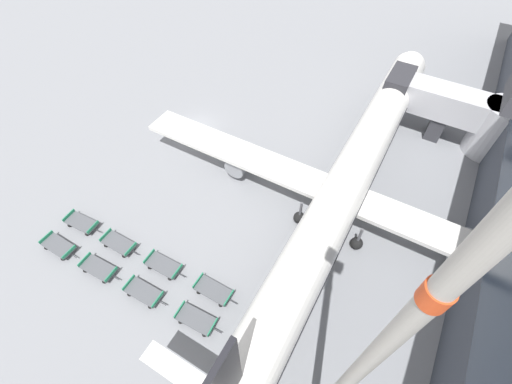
{
  "coord_description": "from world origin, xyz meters",
  "views": [
    {
      "loc": [
        21.93,
        -24.13,
        26.7
      ],
      "look_at": [
        11.85,
        -6.67,
        2.0
      ],
      "focal_mm": 24.0,
      "sensor_mm": 36.0,
      "label": 1
    }
  ],
  "objects_px": {
    "baggage_dolly_row_mid_a_col_b": "(119,244)",
    "baggage_dolly_row_mid_a_col_d": "(214,290)",
    "baggage_dolly_row_near_col_b": "(99,268)",
    "baggage_dolly_row_mid_a_col_a": "(82,223)",
    "airplane": "(348,182)",
    "baggage_dolly_row_near_col_d": "(196,319)",
    "apron_light_mast": "(366,363)",
    "baggage_dolly_row_mid_a_col_c": "(164,265)",
    "baggage_dolly_row_near_col_c": "(144,292)",
    "baggage_dolly_row_near_col_a": "(59,246)"
  },
  "relations": [
    {
      "from": "baggage_dolly_row_near_col_d",
      "to": "apron_light_mast",
      "type": "bearing_deg",
      "value": -6.81
    },
    {
      "from": "baggage_dolly_row_near_col_c",
      "to": "baggage_dolly_row_mid_a_col_d",
      "type": "bearing_deg",
      "value": 31.54
    },
    {
      "from": "baggage_dolly_row_near_col_a",
      "to": "baggage_dolly_row_near_col_c",
      "type": "distance_m",
      "value": 9.36
    },
    {
      "from": "airplane",
      "to": "baggage_dolly_row_mid_a_col_d",
      "type": "bearing_deg",
      "value": -112.89
    },
    {
      "from": "baggage_dolly_row_mid_a_col_a",
      "to": "baggage_dolly_row_mid_a_col_d",
      "type": "height_order",
      "value": "same"
    },
    {
      "from": "airplane",
      "to": "baggage_dolly_row_mid_a_col_b",
      "type": "relative_size",
      "value": 12.28
    },
    {
      "from": "airplane",
      "to": "baggage_dolly_row_mid_a_col_d",
      "type": "distance_m",
      "value": 14.9
    },
    {
      "from": "baggage_dolly_row_near_col_a",
      "to": "baggage_dolly_row_mid_a_col_b",
      "type": "relative_size",
      "value": 1.0
    },
    {
      "from": "baggage_dolly_row_mid_a_col_c",
      "to": "apron_light_mast",
      "type": "xyz_separation_m",
      "value": [
        15.25,
        -3.49,
        13.77
      ]
    },
    {
      "from": "baggage_dolly_row_mid_a_col_a",
      "to": "baggage_dolly_row_mid_a_col_c",
      "type": "xyz_separation_m",
      "value": [
        9.34,
        0.41,
        0.0
      ]
    },
    {
      "from": "baggage_dolly_row_mid_a_col_b",
      "to": "baggage_dolly_row_mid_a_col_d",
      "type": "xyz_separation_m",
      "value": [
        9.71,
        0.6,
        0.0
      ]
    },
    {
      "from": "baggage_dolly_row_near_col_b",
      "to": "baggage_dolly_row_mid_a_col_d",
      "type": "relative_size",
      "value": 1.01
    },
    {
      "from": "baggage_dolly_row_near_col_b",
      "to": "baggage_dolly_row_near_col_d",
      "type": "height_order",
      "value": "same"
    },
    {
      "from": "baggage_dolly_row_near_col_b",
      "to": "baggage_dolly_row_near_col_c",
      "type": "xyz_separation_m",
      "value": [
        4.7,
        0.3,
        0.0
      ]
    },
    {
      "from": "baggage_dolly_row_mid_a_col_a",
      "to": "apron_light_mast",
      "type": "relative_size",
      "value": 0.15
    },
    {
      "from": "baggage_dolly_row_mid_a_col_d",
      "to": "airplane",
      "type": "bearing_deg",
      "value": 67.11
    },
    {
      "from": "airplane",
      "to": "baggage_dolly_row_near_col_c",
      "type": "xyz_separation_m",
      "value": [
        -10.41,
        -16.34,
        -3.09
      ]
    },
    {
      "from": "baggage_dolly_row_mid_a_col_d",
      "to": "baggage_dolly_row_mid_a_col_a",
      "type": "bearing_deg",
      "value": -177.26
    },
    {
      "from": "airplane",
      "to": "baggage_dolly_row_near_col_a",
      "type": "xyz_separation_m",
      "value": [
        -19.76,
        -16.86,
        -3.09
      ]
    },
    {
      "from": "baggage_dolly_row_near_col_a",
      "to": "apron_light_mast",
      "type": "xyz_separation_m",
      "value": [
        24.42,
        -0.34,
        13.77
      ]
    },
    {
      "from": "apron_light_mast",
      "to": "baggage_dolly_row_mid_a_col_b",
      "type": "bearing_deg",
      "value": 171.02
    },
    {
      "from": "baggage_dolly_row_mid_a_col_d",
      "to": "apron_light_mast",
      "type": "relative_size",
      "value": 0.15
    },
    {
      "from": "apron_light_mast",
      "to": "airplane",
      "type": "bearing_deg",
      "value": 105.19
    },
    {
      "from": "baggage_dolly_row_near_col_b",
      "to": "baggage_dolly_row_mid_a_col_a",
      "type": "relative_size",
      "value": 1.0
    },
    {
      "from": "baggage_dolly_row_near_col_d",
      "to": "baggage_dolly_row_mid_a_col_c",
      "type": "bearing_deg",
      "value": 155.84
    },
    {
      "from": "baggage_dolly_row_near_col_d",
      "to": "baggage_dolly_row_mid_a_col_b",
      "type": "height_order",
      "value": "same"
    },
    {
      "from": "baggage_dolly_row_mid_a_col_d",
      "to": "baggage_dolly_row_mid_a_col_c",
      "type": "bearing_deg",
      "value": -176.84
    },
    {
      "from": "baggage_dolly_row_near_col_b",
      "to": "baggage_dolly_row_mid_a_col_b",
      "type": "bearing_deg",
      "value": 95.76
    },
    {
      "from": "baggage_dolly_row_near_col_c",
      "to": "baggage_dolly_row_mid_a_col_a",
      "type": "xyz_separation_m",
      "value": [
        -9.5,
        2.23,
        0.0
      ]
    },
    {
      "from": "baggage_dolly_row_mid_a_col_a",
      "to": "baggage_dolly_row_near_col_b",
      "type": "bearing_deg",
      "value": -27.73
    },
    {
      "from": "baggage_dolly_row_near_col_d",
      "to": "baggage_dolly_row_mid_a_col_a",
      "type": "distance_m",
      "value": 14.54
    },
    {
      "from": "baggage_dolly_row_near_col_b",
      "to": "baggage_dolly_row_near_col_c",
      "type": "relative_size",
      "value": 1.0
    },
    {
      "from": "airplane",
      "to": "baggage_dolly_row_mid_a_col_b",
      "type": "height_order",
      "value": "airplane"
    },
    {
      "from": "baggage_dolly_row_mid_a_col_b",
      "to": "baggage_dolly_row_mid_a_col_c",
      "type": "distance_m",
      "value": 4.81
    },
    {
      "from": "baggage_dolly_row_near_col_b",
      "to": "apron_light_mast",
      "type": "relative_size",
      "value": 0.15
    },
    {
      "from": "airplane",
      "to": "baggage_dolly_row_near_col_a",
      "type": "height_order",
      "value": "airplane"
    },
    {
      "from": "baggage_dolly_row_near_col_d",
      "to": "baggage_dolly_row_near_col_b",
      "type": "bearing_deg",
      "value": -176.09
    },
    {
      "from": "airplane",
      "to": "baggage_dolly_row_mid_a_col_b",
      "type": "bearing_deg",
      "value": -137.63
    },
    {
      "from": "baggage_dolly_row_near_col_b",
      "to": "baggage_dolly_row_mid_a_col_c",
      "type": "relative_size",
      "value": 1.0
    },
    {
      "from": "baggage_dolly_row_mid_a_col_d",
      "to": "baggage_dolly_row_near_col_a",
      "type": "bearing_deg",
      "value": -166.32
    },
    {
      "from": "baggage_dolly_row_near_col_c",
      "to": "baggage_dolly_row_mid_a_col_c",
      "type": "bearing_deg",
      "value": 93.62
    },
    {
      "from": "baggage_dolly_row_near_col_b",
      "to": "apron_light_mast",
      "type": "xyz_separation_m",
      "value": [
        19.78,
        -0.56,
        13.77
      ]
    },
    {
      "from": "baggage_dolly_row_near_col_c",
      "to": "baggage_dolly_row_near_col_d",
      "type": "distance_m",
      "value": 4.93
    },
    {
      "from": "baggage_dolly_row_mid_a_col_d",
      "to": "apron_light_mast",
      "type": "xyz_separation_m",
      "value": [
        10.34,
        -3.76,
        13.77
      ]
    },
    {
      "from": "baggage_dolly_row_near_col_d",
      "to": "baggage_dolly_row_mid_a_col_c",
      "type": "height_order",
      "value": "same"
    },
    {
      "from": "baggage_dolly_row_near_col_a",
      "to": "baggage_dolly_row_mid_a_col_a",
      "type": "xyz_separation_m",
      "value": [
        -0.16,
        2.75,
        0.0
      ]
    },
    {
      "from": "baggage_dolly_row_near_col_d",
      "to": "baggage_dolly_row_mid_a_col_d",
      "type": "relative_size",
      "value": 1.01
    },
    {
      "from": "baggage_dolly_row_near_col_a",
      "to": "baggage_dolly_row_mid_a_col_a",
      "type": "relative_size",
      "value": 0.99
    },
    {
      "from": "baggage_dolly_row_near_col_b",
      "to": "apron_light_mast",
      "type": "distance_m",
      "value": 24.11
    },
    {
      "from": "baggage_dolly_row_mid_a_col_b",
      "to": "apron_light_mast",
      "type": "relative_size",
      "value": 0.15
    }
  ]
}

